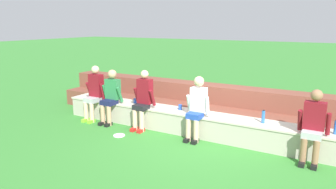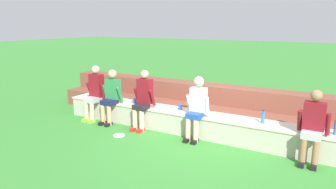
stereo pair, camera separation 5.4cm
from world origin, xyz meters
The scene contains 14 objects.
ground_plane centered at (0.00, 0.00, 0.00)m, with size 80.00×80.00×0.00m, color #388433.
stone_seating_wall centered at (0.00, 0.29, 0.27)m, with size 7.80×0.63×0.51m.
brick_bleachers centered at (0.00, 1.43, 0.39)m, with size 9.90×1.15×0.93m.
person_far_left centered at (-3.05, -0.02, 0.76)m, with size 0.55×0.57×1.43m.
person_left_of_center centered at (-2.49, -0.01, 0.74)m, with size 0.55×0.57×1.37m.
person_center centered at (-1.52, 0.02, 0.76)m, with size 0.53×0.55×1.43m.
person_right_of_center centered at (-0.11, 0.02, 0.75)m, with size 0.52×0.57×1.39m.
person_far_right centered at (2.22, -0.02, 0.73)m, with size 0.55×0.53×1.36m.
water_bottle_near_right centered at (-3.41, 0.30, 0.63)m, with size 0.06×0.06×0.25m.
water_bottle_mid_right centered at (2.58, 0.29, 0.64)m, with size 0.07×0.07×0.28m.
water_bottle_near_left centered at (1.26, 0.29, 0.65)m, with size 0.07×0.07×0.28m.
plastic_cup_middle centered at (-0.68, 0.33, 0.58)m, with size 0.08×0.08×0.13m, color blue.
plastic_cup_left_end centered at (-1.98, 0.33, 0.57)m, with size 0.08×0.08×0.12m, color blue.
frisbee centered at (-1.71, -0.69, 0.01)m, with size 0.27×0.27×0.02m, color white.
Camera 1 is at (2.64, -6.01, 2.51)m, focal length 33.61 mm.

